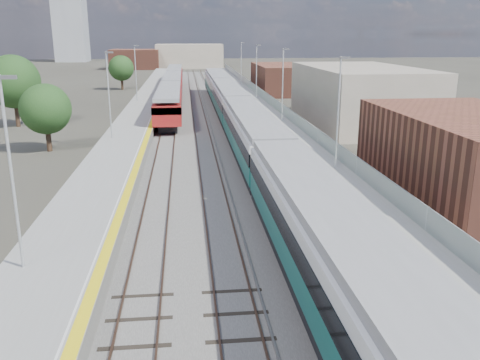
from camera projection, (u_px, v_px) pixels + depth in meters
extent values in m
plane|color=#47443A|center=(216.00, 119.00, 61.58)|extent=(320.00, 320.00, 0.00)
cube|color=#565451|center=(197.00, 116.00, 63.73)|extent=(10.50, 155.00, 0.06)
cube|color=#4C3323|center=(219.00, 112.00, 66.40)|extent=(0.07, 160.00, 0.14)
cube|color=#4C3323|center=(230.00, 112.00, 66.55)|extent=(0.07, 160.00, 0.14)
cube|color=#4C3323|center=(193.00, 112.00, 66.04)|extent=(0.07, 160.00, 0.14)
cube|color=#4C3323|center=(204.00, 112.00, 66.19)|extent=(0.07, 160.00, 0.14)
cube|color=#4C3323|center=(166.00, 113.00, 65.69)|extent=(0.07, 160.00, 0.14)
cube|color=#4C3323|center=(177.00, 113.00, 65.83)|extent=(0.07, 160.00, 0.14)
cube|color=gray|center=(217.00, 112.00, 66.37)|extent=(0.08, 160.00, 0.10)
cube|color=gray|center=(206.00, 112.00, 66.23)|extent=(0.08, 160.00, 0.10)
cube|color=slate|center=(256.00, 111.00, 64.36)|extent=(4.70, 155.00, 1.00)
cube|color=gray|center=(256.00, 107.00, 64.22)|extent=(4.70, 155.00, 0.03)
cube|color=yellow|center=(239.00, 107.00, 64.00)|extent=(0.40, 155.00, 0.01)
cube|color=gray|center=(273.00, 102.00, 64.29)|extent=(0.06, 155.00, 1.20)
cylinder|color=#9EA0A3|center=(338.00, 113.00, 34.18)|extent=(0.12, 0.12, 7.50)
cube|color=#4C4C4F|center=(345.00, 58.00, 33.19)|extent=(0.70, 0.18, 0.14)
cylinder|color=#9EA0A3|center=(283.00, 85.00, 53.29)|extent=(0.12, 0.12, 7.50)
cube|color=#4C4C4F|center=(286.00, 49.00, 52.31)|extent=(0.70, 0.18, 0.14)
cylinder|color=#9EA0A3|center=(256.00, 72.00, 72.40)|extent=(0.12, 0.12, 7.50)
cube|color=#4C4C4F|center=(258.00, 45.00, 71.42)|extent=(0.70, 0.18, 0.14)
cylinder|color=#9EA0A3|center=(241.00, 64.00, 91.51)|extent=(0.12, 0.12, 7.50)
cube|color=#4C4C4F|center=(243.00, 43.00, 90.53)|extent=(0.70, 0.18, 0.14)
cube|color=slate|center=(142.00, 113.00, 62.90)|extent=(4.30, 155.00, 1.00)
cube|color=gray|center=(142.00, 109.00, 62.76)|extent=(4.30, 155.00, 0.03)
cube|color=yellow|center=(157.00, 109.00, 62.95)|extent=(0.45, 155.00, 0.01)
cube|color=silver|center=(154.00, 109.00, 62.91)|extent=(0.08, 155.00, 0.01)
cylinder|color=#9EA0A3|center=(12.00, 176.00, 19.08)|extent=(0.12, 0.12, 7.50)
cube|color=#4C4C4F|center=(6.00, 77.00, 18.10)|extent=(0.70, 0.18, 0.14)
cylinder|color=#9EA0A3|center=(109.00, 96.00, 43.92)|extent=(0.12, 0.12, 7.50)
cube|color=#4C4C4F|center=(109.00, 52.00, 42.94)|extent=(0.70, 0.18, 0.14)
cylinder|color=#9EA0A3|center=(136.00, 74.00, 68.77)|extent=(0.12, 0.12, 7.50)
cube|color=#4C4C4F|center=(136.00, 46.00, 67.78)|extent=(0.70, 0.18, 0.14)
cube|color=brown|center=(470.00, 155.00, 31.71)|extent=(9.00, 16.00, 5.20)
cube|color=gray|center=(359.00, 96.00, 57.55)|extent=(11.00, 22.00, 6.40)
cube|color=brown|center=(280.00, 79.00, 89.00)|extent=(8.00, 18.00, 4.80)
cube|color=gray|center=(189.00, 56.00, 155.96)|extent=(20.00, 14.00, 7.00)
cube|color=brown|center=(135.00, 59.00, 149.73)|extent=(14.00, 12.00, 5.60)
cube|color=gray|center=(69.00, 5.00, 185.21)|extent=(11.00, 11.00, 40.00)
cube|color=black|center=(323.00, 274.00, 19.68)|extent=(2.92, 20.93, 0.49)
cube|color=#115B50|center=(324.00, 254.00, 19.44)|extent=(3.03, 20.93, 1.22)
cube|color=black|center=(325.00, 230.00, 19.17)|extent=(3.09, 20.93, 0.84)
cube|color=white|center=(326.00, 214.00, 18.99)|extent=(3.03, 20.93, 0.52)
cube|color=gray|center=(327.00, 202.00, 18.87)|extent=(2.68, 20.93, 0.43)
cube|color=black|center=(252.00, 152.00, 40.16)|extent=(2.92, 20.93, 0.49)
cube|color=#115B50|center=(252.00, 141.00, 39.92)|extent=(3.03, 20.93, 1.22)
cube|color=black|center=(252.00, 129.00, 39.65)|extent=(3.09, 20.93, 0.84)
cube|color=white|center=(252.00, 121.00, 39.47)|extent=(3.03, 20.93, 0.52)
cube|color=gray|center=(252.00, 115.00, 39.35)|extent=(2.68, 20.93, 0.43)
cube|color=black|center=(229.00, 112.00, 60.64)|extent=(2.92, 20.93, 0.49)
cube|color=#115B50|center=(229.00, 105.00, 60.40)|extent=(3.03, 20.93, 1.22)
cube|color=black|center=(229.00, 97.00, 60.13)|extent=(3.09, 20.93, 0.84)
cube|color=white|center=(229.00, 91.00, 59.95)|extent=(3.03, 20.93, 0.52)
cube|color=gray|center=(229.00, 87.00, 59.83)|extent=(2.68, 20.93, 0.43)
cube|color=black|center=(217.00, 92.00, 81.12)|extent=(2.92, 20.93, 0.49)
cube|color=#115B50|center=(217.00, 87.00, 80.88)|extent=(3.03, 20.93, 1.22)
cube|color=black|center=(217.00, 81.00, 80.61)|extent=(3.09, 20.93, 0.84)
cube|color=white|center=(217.00, 77.00, 80.43)|extent=(3.03, 20.93, 0.52)
cube|color=gray|center=(217.00, 74.00, 80.31)|extent=(2.68, 20.93, 0.43)
cube|color=black|center=(170.00, 118.00, 59.55)|extent=(1.96, 16.68, 0.68)
cube|color=maroon|center=(169.00, 104.00, 59.10)|extent=(2.89, 19.62, 2.07)
cube|color=black|center=(169.00, 99.00, 58.96)|extent=(2.95, 19.62, 0.72)
cube|color=gray|center=(169.00, 90.00, 58.67)|extent=(2.58, 19.62, 0.41)
cube|color=black|center=(173.00, 97.00, 78.78)|extent=(1.96, 16.68, 0.68)
cube|color=maroon|center=(173.00, 87.00, 78.33)|extent=(2.89, 19.62, 2.07)
cube|color=black|center=(173.00, 83.00, 78.18)|extent=(2.95, 19.62, 0.72)
cube|color=gray|center=(172.00, 76.00, 77.90)|extent=(2.58, 19.62, 0.41)
cube|color=black|center=(175.00, 85.00, 98.00)|extent=(1.96, 16.68, 0.68)
cube|color=maroon|center=(175.00, 76.00, 97.55)|extent=(2.89, 19.62, 2.07)
cube|color=black|center=(175.00, 74.00, 97.41)|extent=(2.95, 19.62, 0.72)
cube|color=gray|center=(175.00, 68.00, 97.13)|extent=(2.58, 19.62, 0.41)
cylinder|color=#382619|center=(49.00, 140.00, 44.33)|extent=(0.44, 0.44, 2.06)
sphere|color=#1B3B16|center=(46.00, 109.00, 43.58)|extent=(4.34, 4.34, 4.34)
cylinder|color=#382619|center=(17.00, 114.00, 56.08)|extent=(0.44, 0.44, 2.73)
sphere|color=#1B3B16|center=(13.00, 82.00, 55.09)|extent=(5.77, 5.77, 5.77)
cylinder|color=#382619|center=(122.00, 84.00, 93.65)|extent=(0.44, 0.44, 2.18)
sphere|color=#1B3B16|center=(121.00, 68.00, 92.87)|extent=(4.60, 4.60, 4.60)
cylinder|color=#382619|center=(326.00, 92.00, 82.09)|extent=(0.44, 0.44, 1.85)
sphere|color=#1B3B16|center=(327.00, 77.00, 81.42)|extent=(3.90, 3.90, 3.90)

